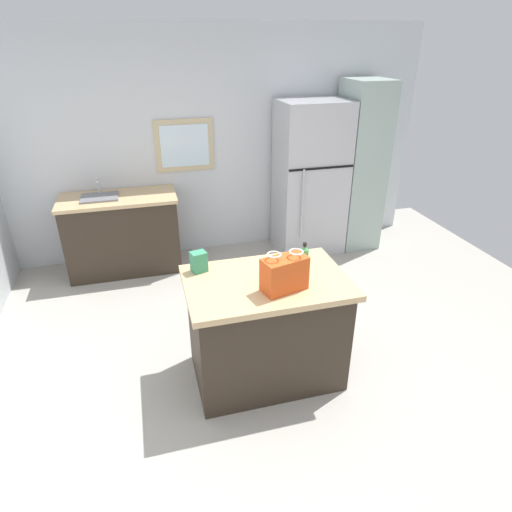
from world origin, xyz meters
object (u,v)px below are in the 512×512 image
object	(u,v)px
refrigerator	(310,179)
shopping_bag	(284,274)
kitchen_island	(266,328)
tall_cabinet	(360,167)
small_box	(199,262)
bottle	(304,256)

from	to	relation	value
refrigerator	shopping_bag	distance (m)	2.59
kitchen_island	refrigerator	distance (m)	2.53
tall_cabinet	shopping_bag	world-z (taller)	tall_cabinet
refrigerator	tall_cabinet	bearing A→B (deg)	0.02
refrigerator	small_box	bearing A→B (deg)	-131.20
small_box	bottle	world-z (taller)	bottle
refrigerator	shopping_bag	world-z (taller)	refrigerator
tall_cabinet	bottle	distance (m)	2.55
refrigerator	bottle	xyz separation A→B (m)	(-0.87, -2.04, 0.06)
shopping_bag	small_box	size ratio (longest dim) A/B	2.18
refrigerator	tall_cabinet	size ratio (longest dim) A/B	0.90
kitchen_island	refrigerator	size ratio (longest dim) A/B	0.65
kitchen_island	shopping_bag	bearing A→B (deg)	-64.03
small_box	bottle	bearing A→B (deg)	-10.05
shopping_bag	bottle	xyz separation A→B (m)	(0.26, 0.29, -0.04)
refrigerator	bottle	distance (m)	2.22
refrigerator	small_box	size ratio (longest dim) A/B	11.66
bottle	refrigerator	bearing A→B (deg)	67.05
small_box	shopping_bag	bearing A→B (deg)	-38.54
bottle	small_box	bearing A→B (deg)	169.95
shopping_bag	kitchen_island	bearing A→B (deg)	115.97
kitchen_island	tall_cabinet	distance (m)	2.92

